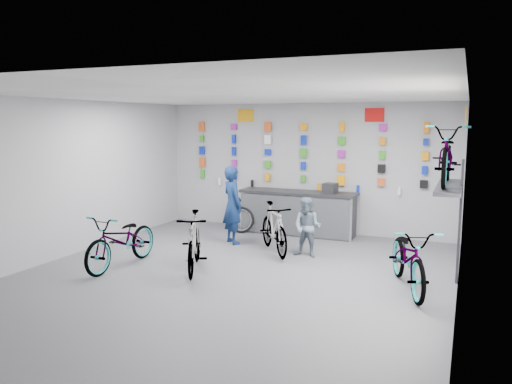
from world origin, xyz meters
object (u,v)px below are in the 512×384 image
at_px(bike_service, 274,228).
at_px(bike_center, 194,242).
at_px(counter, 297,213).
at_px(bike_left, 122,240).
at_px(clerk, 233,205).
at_px(customer, 307,227).
at_px(bike_right, 409,258).

bearing_deg(bike_service, bike_center, -154.25).
xyz_separation_m(counter, bike_left, (-2.04, -3.72, 0.00)).
height_order(bike_service, clerk, clerk).
bearing_deg(customer, counter, 118.70).
distance_m(counter, bike_right, 4.09).
bearing_deg(bike_right, counter, 113.43).
bearing_deg(counter, customer, -66.04).
relative_size(counter, bike_center, 1.58).
relative_size(bike_service, clerk, 1.00).
distance_m(bike_left, bike_right, 4.89).
bearing_deg(bike_center, counter, 53.27).
distance_m(bike_left, bike_center, 1.33).
relative_size(bike_service, customer, 1.44).
bearing_deg(bike_left, bike_service, 42.75).
relative_size(counter, customer, 2.34).
bearing_deg(customer, bike_right, -26.42).
bearing_deg(customer, clerk, 171.77).
height_order(bike_left, clerk, clerk).
height_order(counter, clerk, clerk).
height_order(bike_right, customer, customer).
bearing_deg(clerk, bike_center, 135.39).
distance_m(bike_left, customer, 3.44).
bearing_deg(bike_left, bike_right, 8.92).
distance_m(counter, bike_left, 4.24).
distance_m(clerk, customer, 1.85).
bearing_deg(bike_center, bike_right, -17.34).
xyz_separation_m(bike_left, clerk, (1.04, 2.36, 0.34)).
bearing_deg(clerk, bike_right, -164.90).
height_order(counter, bike_center, bike_center).
bearing_deg(counter, bike_center, -102.21).
bearing_deg(bike_service, counter, 55.77).
height_order(clerk, customer, clerk).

